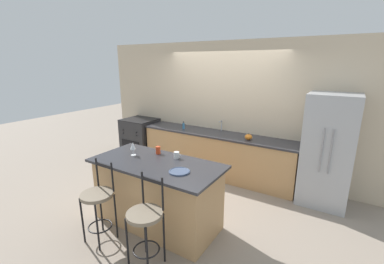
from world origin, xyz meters
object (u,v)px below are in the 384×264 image
at_px(wine_glass, 133,146).
at_px(coffee_mug, 177,155).
at_px(bar_stool_near, 98,201).
at_px(pumpkin_decoration, 249,137).
at_px(soap_bottle, 184,126).
at_px(oven_range, 141,138).
at_px(dinner_plate, 179,171).
at_px(bar_stool_far, 145,222).
at_px(refrigerator, 328,150).
at_px(tumbler_cup, 158,150).

relative_size(wine_glass, coffee_mug, 1.78).
distance_m(bar_stool_near, wine_glass, 0.90).
relative_size(pumpkin_decoration, soap_bottle, 0.84).
xyz_separation_m(oven_range, dinner_plate, (2.56, -2.02, 0.48)).
height_order(bar_stool_far, dinner_plate, bar_stool_far).
height_order(refrigerator, pumpkin_decoration, refrigerator).
xyz_separation_m(refrigerator, wine_glass, (-2.43, -1.88, 0.18)).
bearing_deg(soap_bottle, bar_stool_far, -64.91).
bearing_deg(bar_stool_near, refrigerator, 47.84).
relative_size(coffee_mug, pumpkin_decoration, 0.84).
bearing_deg(tumbler_cup, refrigerator, 37.36).
distance_m(pumpkin_decoration, soap_bottle, 1.47).
height_order(bar_stool_near, tumbler_cup, bar_stool_near).
distance_m(wine_glass, coffee_mug, 0.67).
xyz_separation_m(dinner_plate, soap_bottle, (-1.27, 2.00, 0.01)).
height_order(bar_stool_far, soap_bottle, bar_stool_far).
xyz_separation_m(refrigerator, bar_stool_near, (-2.36, -2.61, -0.35)).
xyz_separation_m(coffee_mug, soap_bottle, (-0.97, 1.62, -0.03)).
bearing_deg(oven_range, refrigerator, 0.04).
bearing_deg(coffee_mug, oven_range, 143.91).
xyz_separation_m(bar_stool_far, tumbler_cup, (-0.59, 0.98, 0.45)).
bearing_deg(wine_glass, bar_stool_near, -85.14).
bearing_deg(dinner_plate, bar_stool_far, -95.35).
distance_m(tumbler_cup, soap_bottle, 1.73).
xyz_separation_m(refrigerator, dinner_plate, (-1.50, -2.02, 0.05)).
bearing_deg(dinner_plate, bar_stool_near, -145.73).
bearing_deg(soap_bottle, bar_stool_near, -81.06).
bearing_deg(pumpkin_decoration, refrigerator, 2.92).
distance_m(dinner_plate, soap_bottle, 2.37).
xyz_separation_m(wine_glass, soap_bottle, (-0.35, 1.86, -0.13)).
distance_m(dinner_plate, pumpkin_decoration, 1.97).
relative_size(tumbler_cup, soap_bottle, 0.72).
distance_m(bar_stool_near, dinner_plate, 1.12).
relative_size(refrigerator, oven_range, 1.90).
xyz_separation_m(bar_stool_far, dinner_plate, (0.06, 0.60, 0.40)).
distance_m(refrigerator, bar_stool_far, 3.07).
height_order(dinner_plate, tumbler_cup, tumbler_cup).
bearing_deg(soap_bottle, wine_glass, -79.48).
relative_size(oven_range, soap_bottle, 6.05).
distance_m(oven_range, coffee_mug, 2.84).
distance_m(oven_range, tumbler_cup, 2.57).
distance_m(refrigerator, wine_glass, 3.08).
xyz_separation_m(oven_range, coffee_mug, (2.26, -1.64, 0.52)).
xyz_separation_m(bar_stool_far, coffee_mug, (-0.25, 0.97, 0.44)).
height_order(wine_glass, pumpkin_decoration, wine_glass).
distance_m(refrigerator, pumpkin_decoration, 1.31).
bearing_deg(coffee_mug, wine_glass, -159.21).
bearing_deg(oven_range, coffee_mug, -36.09).
relative_size(refrigerator, wine_glass, 9.15).
xyz_separation_m(wine_glass, pumpkin_decoration, (1.12, 1.82, -0.14)).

